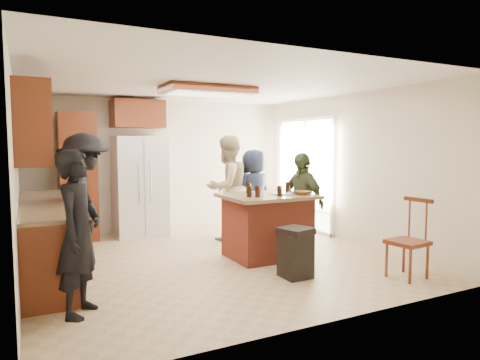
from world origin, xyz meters
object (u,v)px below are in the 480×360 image
person_side_right (301,202)px  trash_bin (295,252)px  person_front_left (79,233)px  refrigerator (140,186)px  person_behind_right (254,193)px  person_counter (85,201)px  kitchen_island (267,225)px  person_behind_left (228,188)px  spindle_chair (408,242)px

person_side_right → trash_bin: person_side_right is taller
person_front_left → refrigerator: (1.42, 3.36, 0.09)m
person_behind_right → refrigerator: 2.08m
person_behind_right → person_counter: 3.00m
person_behind_right → kitchen_island: (-0.47, -1.27, -0.31)m
kitchen_island → person_behind_right: bearing=69.6°
person_behind_left → trash_bin: size_ratio=2.88×
person_front_left → person_counter: size_ratio=0.89×
person_counter → refrigerator: person_counter is taller
person_behind_right → person_side_right: (0.18, -1.20, -0.02)m
person_behind_right → person_side_right: person_behind_right is taller
person_counter → refrigerator: size_ratio=1.01×
person_front_left → trash_bin: (2.54, 0.01, -0.49)m
person_behind_right → spindle_chair: size_ratio=1.58×
trash_bin → person_side_right: bearing=52.0°
refrigerator → kitchen_island: bearing=-61.0°
person_counter → kitchen_island: 2.57m
person_counter → kitchen_island: person_counter is taller
person_behind_right → kitchen_island: 1.39m
person_behind_left → refrigerator: bearing=-58.5°
kitchen_island → spindle_chair: bearing=-56.9°
spindle_chair → person_behind_right: bearing=101.6°
kitchen_island → spindle_chair: (1.07, -1.64, -0.02)m
person_behind_left → spindle_chair: (1.09, -2.97, -0.45)m
person_side_right → kitchen_island: size_ratio=1.20×
person_counter → spindle_chair: 4.22m
person_front_left → person_counter: (0.26, 1.64, 0.10)m
person_behind_right → refrigerator: bearing=-51.8°
person_front_left → refrigerator: 3.64m
person_front_left → person_counter: bearing=20.9°
person_side_right → trash_bin: (-0.83, -1.07, -0.45)m
person_behind_left → person_counter: bearing=-3.9°
person_behind_left → person_counter: person_counter is taller
person_behind_left → person_side_right: 1.43m
person_behind_right → person_side_right: bearing=78.2°
person_counter → trash_bin: bearing=-119.0°
person_front_left → person_behind_left: size_ratio=0.90×
spindle_chair → trash_bin: bearing=152.6°
kitchen_island → trash_bin: bearing=-100.1°
person_behind_left → person_side_right: (0.68, -1.25, -0.14)m
person_behind_left → kitchen_island: size_ratio=1.42×
person_behind_right → spindle_chair: (0.60, -2.92, -0.33)m
person_behind_left → refrigerator: size_ratio=1.01×
kitchen_island → trash_bin: 1.02m
person_front_left → kitchen_island: person_front_left is taller
kitchen_island → person_front_left: bearing=-159.7°
refrigerator → spindle_chair: 4.67m
trash_bin → refrigerator: bearing=108.6°
person_front_left → person_behind_left: person_behind_left is taller
person_behind_right → kitchen_island: size_ratio=1.23×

